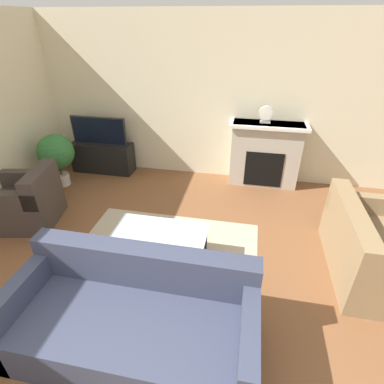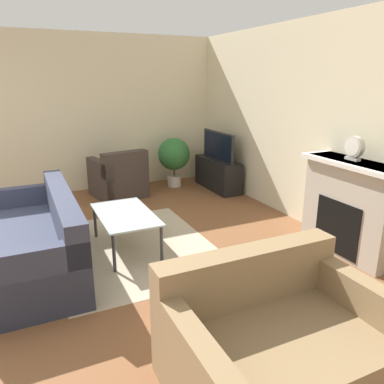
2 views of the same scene
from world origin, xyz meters
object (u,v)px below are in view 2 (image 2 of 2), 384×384
Objects in this scene: coffee_table at (125,217)px; couch_loveseat at (275,344)px; potted_plant at (174,156)px; mantel_clock at (354,148)px; tv at (218,146)px; couch_sectional at (34,244)px; armchair_by_window at (119,179)px.

couch_loveseat is at bearing 8.08° from coffee_table.
couch_loveseat is 1.54× the size of potted_plant.
couch_loveseat is 2.43m from coffee_table.
couch_loveseat is 5.28× the size of mantel_clock.
mantel_clock is (3.37, 0.75, 0.64)m from potted_plant.
couch_loveseat is at bearing -24.07° from tv.
potted_plant is (-0.48, -0.66, -0.21)m from tv.
tv is 0.72× the size of couch_loveseat.
couch_sectional is 2.59m from armchair_by_window.
mantel_clock reaches higher than couch_loveseat.
coffee_table is at bearing 93.90° from couch_sectional.
couch_sectional is 2.70m from couch_loveseat.
couch_loveseat and armchair_by_window have the same top height.
couch_loveseat is 4.48m from armchair_by_window.
tv is at bearing 159.18° from armchair_by_window.
potted_plant is 3.51m from mantel_clock.
couch_loveseat is 4.82m from potted_plant.
coffee_table is 2.74m from potted_plant.
couch_loveseat is at bearing 77.26° from armchair_by_window.
potted_plant is at bearing 178.12° from armchair_by_window.
mantel_clock reaches higher than tv.
couch_sectional is 3.59m from mantel_clock.
coffee_table is (2.07, -0.45, 0.11)m from armchair_by_window.
mantel_clock reaches higher than potted_plant.
mantel_clock is at bearing 72.35° from couch_sectional.
mantel_clock is at bearing 12.53° from potted_plant.
armchair_by_window is at bearing -80.58° from potted_plant.
couch_loveseat is (4.18, -1.87, -0.51)m from tv.
couch_sectional is 1.02m from coffee_table.
mantel_clock reaches higher than coffee_table.
potted_plant reaches higher than coffee_table.
couch_sectional is 2.19× the size of armchair_by_window.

